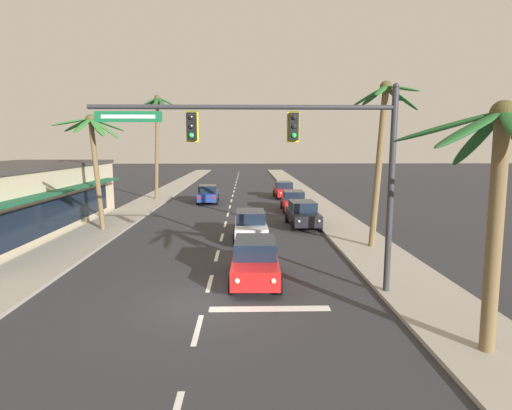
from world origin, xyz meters
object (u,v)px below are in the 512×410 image
object	(u,v)px
sedan_parked_nearest_kerb	(293,201)
palm_right_nearest	(500,174)
sedan_parked_far_kerb	(284,190)
sedan_parked_mid_kerb	(303,214)
sedan_lead_at_stop_bar	(255,260)
palm_right_second	(382,131)
palm_left_second	(93,144)
sedan_third_in_queue	(250,225)
palm_left_third	(157,127)
sedan_oncoming_far	(208,194)
traffic_signal_mast	(299,148)

from	to	relation	value
sedan_parked_nearest_kerb	palm_right_nearest	world-z (taller)	palm_right_nearest
sedan_parked_far_kerb	sedan_parked_mid_kerb	bearing A→B (deg)	-90.54
sedan_lead_at_stop_bar	palm_right_second	size ratio (longest dim) A/B	0.53
palm_right_nearest	palm_left_second	bearing A→B (deg)	134.80
sedan_third_in_queue	palm_right_second	bearing A→B (deg)	-16.95
sedan_parked_mid_kerb	palm_left_third	xyz separation A→B (m)	(-12.35, 13.34, 6.30)
palm_right_nearest	palm_right_second	distance (m)	10.96
sedan_lead_at_stop_bar	sedan_oncoming_far	xyz separation A→B (m)	(-3.95, 22.21, 0.00)
sedan_lead_at_stop_bar	palm_right_second	bearing A→B (deg)	37.11
sedan_lead_at_stop_bar	palm_right_nearest	bearing A→B (deg)	-45.88
sedan_oncoming_far	sedan_third_in_queue	bearing A→B (deg)	-75.87
sedan_parked_nearest_kerb	palm_right_nearest	distance (m)	23.44
sedan_lead_at_stop_bar	sedan_parked_nearest_kerb	xyz separation A→B (m)	(3.55, 17.12, 0.00)
sedan_parked_far_kerb	palm_left_third	size ratio (longest dim) A/B	0.44
palm_right_nearest	sedan_lead_at_stop_bar	bearing A→B (deg)	134.12
sedan_parked_nearest_kerb	palm_right_nearest	bearing A→B (deg)	-84.59
traffic_signal_mast	sedan_parked_nearest_kerb	xyz separation A→B (m)	(2.07, 18.69, -4.40)
sedan_parked_far_kerb	palm_right_second	world-z (taller)	palm_right_second
sedan_third_in_queue	sedan_parked_far_kerb	distance (m)	19.06
palm_left_third	palm_right_nearest	size ratio (longest dim) A/B	1.59
traffic_signal_mast	palm_right_second	distance (m)	8.28
traffic_signal_mast	palm_right_nearest	distance (m)	6.10
palm_left_second	palm_left_third	distance (m)	14.73
sedan_oncoming_far	palm_right_nearest	distance (m)	29.98
palm_right_second	traffic_signal_mast	bearing A→B (deg)	-127.76
palm_left_third	palm_right_second	size ratio (longest dim) A/B	1.19
sedan_third_in_queue	sedan_parked_mid_kerb	xyz separation A→B (m)	(3.53, 3.91, 0.00)
palm_left_second	palm_right_nearest	bearing A→B (deg)	-45.20
palm_left_third	palm_right_nearest	xyz separation A→B (m)	(14.66, -30.12, -2.50)
sedan_third_in_queue	sedan_oncoming_far	world-z (taller)	same
sedan_lead_at_stop_bar	palm_left_second	distance (m)	14.38
sedan_parked_mid_kerb	palm_right_second	distance (m)	8.49
sedan_third_in_queue	sedan_parked_nearest_kerb	distance (m)	10.80
traffic_signal_mast	palm_left_second	bearing A→B (deg)	134.93
palm_right_nearest	sedan_parked_nearest_kerb	bearing A→B (deg)	95.41
sedan_oncoming_far	palm_right_nearest	xyz separation A→B (m)	(9.68, -28.12, 3.80)
traffic_signal_mast	palm_right_nearest	bearing A→B (deg)	-45.53
sedan_parked_nearest_kerb	sedan_third_in_queue	bearing A→B (deg)	-109.79
sedan_parked_nearest_kerb	palm_right_second	xyz separation A→B (m)	(2.98, -12.18, 5.21)
sedan_oncoming_far	palm_left_third	xyz separation A→B (m)	(-4.98, 2.00, 6.30)
sedan_parked_mid_kerb	sedan_lead_at_stop_bar	bearing A→B (deg)	-107.47
sedan_parked_nearest_kerb	palm_left_third	xyz separation A→B (m)	(-12.48, 7.09, 6.30)
sedan_third_in_queue	palm_left_third	world-z (taller)	palm_left_third
sedan_third_in_queue	sedan_parked_mid_kerb	size ratio (longest dim) A/B	0.99
palm_left_second	palm_left_third	world-z (taller)	palm_left_third
sedan_oncoming_far	palm_left_second	xyz separation A→B (m)	(-5.72, -12.61, 4.59)
sedan_parked_far_kerb	palm_right_nearest	bearing A→B (deg)	-86.07
sedan_parked_far_kerb	palm_right_nearest	distance (m)	31.87
sedan_oncoming_far	palm_left_second	distance (m)	14.59
sedan_third_in_queue	sedan_lead_at_stop_bar	bearing A→B (deg)	-89.11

